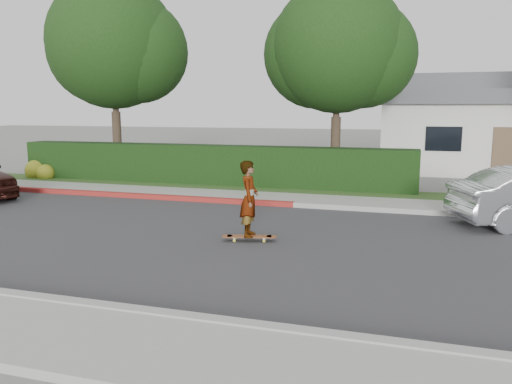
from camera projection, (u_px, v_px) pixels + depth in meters
The scene contains 15 objects.
ground at pixel (209, 240), 10.86m from camera, with size 120.00×120.00×0.00m, color slate.
road at pixel (209, 240), 10.86m from camera, with size 60.00×8.00×0.01m, color #2D2D30.
curb_near at pixel (98, 308), 6.97m from camera, with size 60.00×0.20×0.15m, color #9E9E99.
sidewalk_near at pixel (55, 337), 6.12m from camera, with size 60.00×1.60×0.12m, color gray.
curb_far at pixel (261, 203), 14.72m from camera, with size 60.00×0.20×0.15m, color #9E9E99.
curb_red_section at pixel (112, 194), 16.13m from camera, with size 12.00×0.21×0.15m, color maroon.
sidewalk_far at pixel (269, 198), 15.57m from camera, with size 60.00×1.60×0.12m, color gray.
planting_strip at pixel (281, 190), 17.08m from camera, with size 60.00×1.60×0.10m, color #2D4C1E.
hedge at pixel (206, 165), 18.38m from camera, with size 15.00×1.00×1.50m, color black.
flowering_shrub at pixel (40, 171), 19.99m from camera, with size 1.40×1.00×0.90m.
tree_left at pixel (115, 48), 20.31m from camera, with size 5.99×5.21×8.00m.
tree_center at pixel (338, 51), 18.30m from camera, with size 5.66×4.84×7.44m.
house at pixel (495, 124), 23.36m from camera, with size 10.60×8.60×4.30m.
skateboard at pixel (249, 237), 10.73m from camera, with size 1.21×0.52×0.11m.
skateboarder at pixel (249, 199), 10.59m from camera, with size 0.59×0.39×1.63m, color white.
Camera 1 is at (4.01, -9.79, 2.83)m, focal length 35.00 mm.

